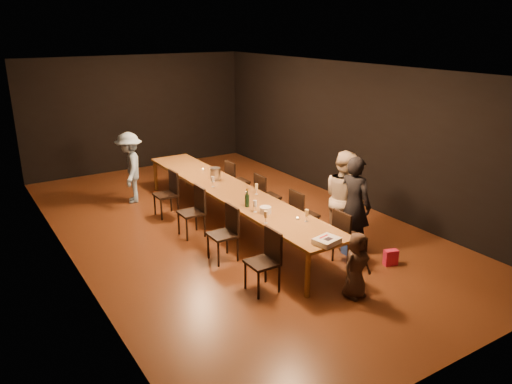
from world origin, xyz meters
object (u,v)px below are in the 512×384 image
woman_birthday (354,205)px  woman_tan (344,198)px  chair_right_2 (268,196)px  chair_left_3 (166,194)px  plate_stack (265,210)px  chair_right_1 (304,214)px  chair_left_2 (191,212)px  ice_bucket (215,174)px  chair_left_0 (262,262)px  child (357,265)px  birthday_cake (327,241)px  champagne_bottle (247,198)px  man_blue (130,168)px  table (231,192)px  chair_left_1 (223,234)px  chair_right_3 (238,181)px  chair_right_0 (350,237)px

woman_birthday → woman_tan: (0.09, 0.33, 0.00)m
chair_right_2 → woman_birthday: woman_birthday is taller
chair_left_3 → plate_stack: bearing=-164.5°
chair_right_1 → plate_stack: chair_right_1 is taller
chair_left_2 → chair_right_1: bearing=-125.2°
chair_left_2 → ice_bucket: (0.92, 0.76, 0.40)m
chair_right_1 → chair_left_0: (-1.70, -1.20, 0.00)m
chair_left_0 → child: (1.05, -0.86, 0.03)m
chair_right_1 → child: (-0.65, -2.06, 0.03)m
chair_left_2 → birthday_cake: bearing=-164.6°
chair_left_0 → champagne_bottle: 1.63m
champagne_bottle → woman_birthday: bearing=-38.3°
woman_birthday → child: (-1.01, -1.17, -0.36)m
man_blue → table: bearing=45.3°
chair_right_1 → woman_birthday: 1.03m
child → plate_stack: child is taller
child → champagne_bottle: bearing=96.0°
chair_right_2 → birthday_cake: size_ratio=2.28×
man_blue → champagne_bottle: (0.92, -3.38, 0.14)m
chair_left_1 → man_blue: man_blue is taller
chair_right_3 → chair_right_1: bearing=-0.0°
chair_right_0 → chair_left_0: bearing=-90.0°
table → child: (0.20, -3.26, -0.21)m
chair_right_1 → woman_birthday: bearing=21.5°
table → child: 3.27m
child → chair_left_3: bearing=98.8°
chair_right_1 → chair_left_0: bearing=-54.8°
chair_left_2 → child: size_ratio=0.94×
chair_right_1 → woman_tan: bearing=38.3°
ice_bucket → chair_right_1: bearing=-68.2°
chair_right_0 → plate_stack: bearing=-135.9°
table → chair_left_1: size_ratio=6.45×
chair_right_0 → chair_left_3: (-1.70, 3.60, 0.00)m
chair_right_3 → plate_stack: chair_right_3 is taller
chair_right_1 → ice_bucket: (-0.78, 1.96, 0.40)m
chair_left_0 → woman_tan: size_ratio=0.54×
woman_birthday → child: woman_birthday is taller
chair_left_1 → birthday_cake: size_ratio=2.28×
child → birthday_cake: bearing=119.3°
table → woman_birthday: size_ratio=3.53×
chair_right_1 → chair_left_0: same height
chair_right_1 → champagne_bottle: champagne_bottle is taller
chair_right_0 → birthday_cake: (-0.91, -0.48, 0.33)m
chair_right_2 → chair_left_3: same height
woman_tan → man_blue: 4.84m
chair_right_0 → chair_left_0: size_ratio=1.00×
chair_left_0 → champagne_bottle: bearing=-23.5°
chair_left_2 → ice_bucket: 1.26m
chair_right_1 → chair_left_3: 2.94m
chair_left_0 → table: bearing=-19.5°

